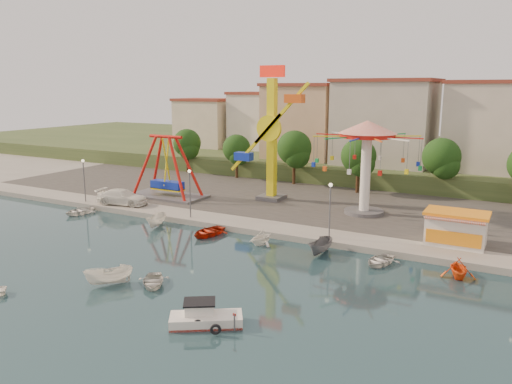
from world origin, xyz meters
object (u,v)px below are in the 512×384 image
Objects in this scene: wave_swinger at (367,146)px; skiff at (109,276)px; rowboat_a at (153,281)px; pirate_ship_ride at (167,168)px; van at (122,197)px; kamikaze_tower at (274,138)px; cabin_motorboat at (205,318)px.

skiff is (-11.05, -28.04, -7.50)m from wave_swinger.
skiff is (-2.96, -1.48, 0.36)m from rowboat_a.
wave_swinger is 31.05m from skiff.
pirate_ship_ride reaches higher than van.
pirate_ship_ride is at bearing -171.42° from wave_swinger.
rowboat_a is 3.33m from skiff.
kamikaze_tower is at bearing 174.25° from wave_swinger.
cabin_motorboat is (10.90, -31.09, -8.04)m from kamikaze_tower.
skiff is (0.99, -29.25, -7.77)m from kamikaze_tower.
wave_swinger is 3.54× the size of rowboat_a.
kamikaze_tower reaches higher than cabin_motorboat.
wave_swinger is (12.04, -1.21, -0.27)m from kamikaze_tower.
rowboat_a is 25.29m from van.
kamikaze_tower reaches higher than pirate_ship_ride.
wave_swinger reaches higher than rowboat_a.
rowboat_a is (16.74, -22.81, -4.05)m from pirate_ship_ride.
wave_swinger reaches higher than cabin_motorboat.
van is (-26.93, -9.72, -6.68)m from wave_swinger.
pirate_ship_ride is 1.59× the size of van.
wave_swinger is at bearing 54.87° from cabin_motorboat.
skiff is (13.77, -24.29, -3.70)m from pirate_ship_ride.
kamikaze_tower is (12.78, 4.96, 4.07)m from pirate_ship_ride.
kamikaze_tower is at bearing 76.37° from cabin_motorboat.
cabin_motorboat reaches higher than rowboat_a.
pirate_ship_ride is 0.86× the size of wave_swinger.
pirate_ship_ride is 28.58m from rowboat_a.
van reaches higher than rowboat_a.
pirate_ship_ride is 3.05× the size of rowboat_a.
cabin_motorboat is 7.70m from rowboat_a.
pirate_ship_ride is 28.17m from skiff.
skiff is 0.57× the size of van.
wave_swinger is at bearing 105.56° from skiff.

